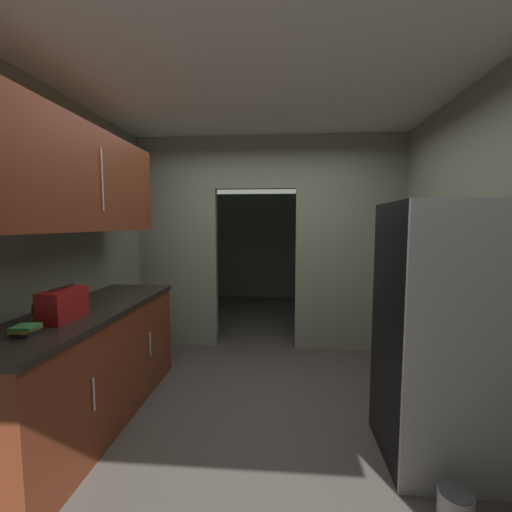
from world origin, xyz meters
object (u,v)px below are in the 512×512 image
(boombox, at_px, (63,304))
(book_stack, at_px, (26,330))
(refrigerator, at_px, (443,334))
(paint_can, at_px, (455,508))

(boombox, bearing_deg, book_stack, -90.94)
(boombox, xyz_separation_m, book_stack, (-0.01, -0.34, -0.07))
(book_stack, bearing_deg, refrigerator, 9.65)
(paint_can, bearing_deg, refrigerator, 75.91)
(refrigerator, bearing_deg, boombox, -177.74)
(refrigerator, height_order, book_stack, refrigerator)
(refrigerator, xyz_separation_m, paint_can, (-0.13, -0.53, -0.78))
(refrigerator, distance_m, paint_can, 0.95)
(book_stack, bearing_deg, paint_can, -2.11)
(paint_can, bearing_deg, book_stack, 177.89)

